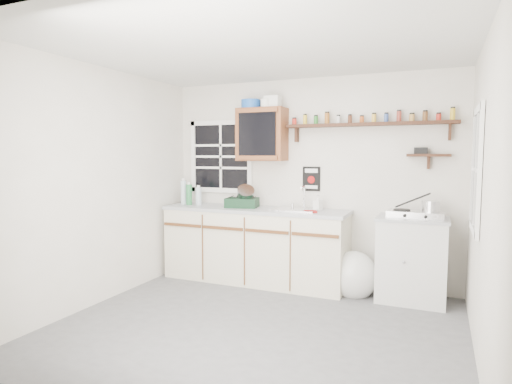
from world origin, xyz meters
TOP-DOWN VIEW (x-y plane):
  - room at (0.00, 0.00)m, footprint 3.64×3.24m
  - main_cabinet at (-0.58, 1.30)m, footprint 2.31×0.63m
  - right_cabinet at (1.25, 1.32)m, footprint 0.73×0.57m
  - sink at (-0.05, 1.30)m, footprint 0.52×0.44m
  - upper_cabinet at (-0.55, 1.44)m, footprint 0.60×0.32m
  - upper_cabinet_clutter at (-0.58, 1.44)m, footprint 0.51×0.24m
  - spice_shelf at (0.73, 1.51)m, footprint 1.91×0.18m
  - secondary_shelf at (1.36, 1.52)m, footprint 0.45×0.16m
  - warning_sign at (0.05, 1.59)m, footprint 0.22×0.02m
  - window_back at (-1.20, 1.59)m, footprint 0.93×0.03m
  - window_right at (1.79, 0.55)m, footprint 0.03×0.78m
  - water_bottles at (-1.52, 1.30)m, footprint 0.29×0.12m
  - dish_rack at (-0.75, 1.32)m, footprint 0.44×0.36m
  - soap_bottle at (0.19, 1.39)m, footprint 0.11×0.11m
  - rag at (0.16, 1.18)m, footprint 0.18×0.17m
  - hotplate at (1.28, 1.31)m, footprint 0.59×0.34m
  - saucepan at (1.42, 1.31)m, footprint 0.46×0.19m
  - trash_bag at (0.65, 1.25)m, footprint 0.47×0.43m

SIDE VIEW (x-z plane):
  - trash_bag at x=0.65m, z-range -0.04..0.50m
  - right_cabinet at x=1.25m, z-range 0.00..0.91m
  - main_cabinet at x=-0.58m, z-range 0.00..0.92m
  - rag at x=0.16m, z-range 0.92..0.94m
  - sink at x=-0.05m, z-range 0.79..1.08m
  - hotplate at x=1.28m, z-range 0.91..0.99m
  - soap_bottle at x=0.19m, z-range 0.92..1.11m
  - dish_rack at x=-0.75m, z-range 0.87..1.16m
  - saucepan at x=1.42m, z-range 0.94..1.14m
  - water_bottles at x=-1.52m, z-range 0.89..1.23m
  - room at x=0.00m, z-range -0.02..2.52m
  - warning_sign at x=0.05m, z-range 1.13..1.43m
  - window_right at x=1.79m, z-range 0.91..1.99m
  - window_back at x=-1.20m, z-range 1.06..2.04m
  - secondary_shelf at x=1.36m, z-range 1.46..1.69m
  - upper_cabinet at x=-0.55m, z-range 1.50..2.15m
  - spice_shelf at x=0.73m, z-range 1.76..2.11m
  - upper_cabinet_clutter at x=-0.58m, z-range 2.14..2.28m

